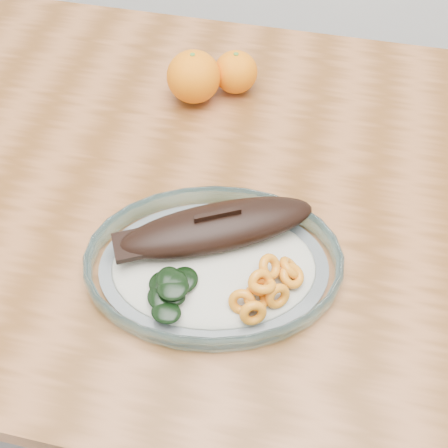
{
  "coord_description": "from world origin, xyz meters",
  "views": [
    {
      "loc": [
        0.11,
        -0.54,
        1.35
      ],
      "look_at": [
        0.01,
        -0.09,
        0.77
      ],
      "focal_mm": 45.0,
      "sensor_mm": 36.0,
      "label": 1
    }
  ],
  "objects_px": {
    "dining_table": "(228,224)",
    "orange_right": "(236,72)",
    "plated_meal": "(214,260)",
    "orange_left": "(194,77)"
  },
  "relations": [
    {
      "from": "orange_left",
      "to": "orange_right",
      "type": "xyz_separation_m",
      "value": [
        0.06,
        0.04,
        -0.01
      ]
    },
    {
      "from": "plated_meal",
      "to": "orange_left",
      "type": "height_order",
      "value": "orange_left"
    },
    {
      "from": "dining_table",
      "to": "plated_meal",
      "type": "xyz_separation_m",
      "value": [
        0.01,
        -0.15,
        0.12
      ]
    },
    {
      "from": "dining_table",
      "to": "orange_right",
      "type": "distance_m",
      "value": 0.25
    },
    {
      "from": "dining_table",
      "to": "orange_left",
      "type": "distance_m",
      "value": 0.24
    },
    {
      "from": "plated_meal",
      "to": "orange_left",
      "type": "bearing_deg",
      "value": 96.07
    },
    {
      "from": "dining_table",
      "to": "orange_left",
      "type": "relative_size",
      "value": 13.94
    },
    {
      "from": "plated_meal",
      "to": "dining_table",
      "type": "bearing_deg",
      "value": 82.78
    },
    {
      "from": "orange_right",
      "to": "plated_meal",
      "type": "bearing_deg",
      "value": -82.62
    },
    {
      "from": "plated_meal",
      "to": "orange_left",
      "type": "xyz_separation_m",
      "value": [
        -0.11,
        0.32,
        0.02
      ]
    }
  ]
}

